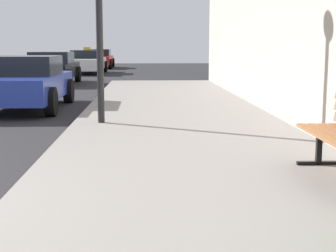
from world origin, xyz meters
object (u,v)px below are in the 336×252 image
object	(u,v)px
car_black	(51,68)
car_red	(99,58)
car_blue	(23,82)
car_white	(87,62)

from	to	relation	value
car_black	car_red	xyz separation A→B (m)	(0.61, 14.48, 0.00)
car_blue	car_black	world-z (taller)	same
car_black	car_white	bearing A→B (deg)	-94.20
car_blue	car_white	distance (m)	15.79
car_black	car_red	world-z (taller)	car_red
car_blue	car_red	size ratio (longest dim) A/B	0.92
car_red	car_black	bearing A→B (deg)	87.60
car_black	car_white	xyz separation A→B (m)	(0.56, 7.61, 0.00)
car_black	car_blue	bearing A→B (deg)	95.59
car_blue	car_black	bearing A→B (deg)	-84.41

